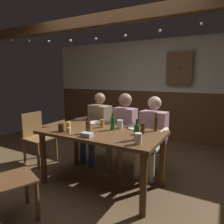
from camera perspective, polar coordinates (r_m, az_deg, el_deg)
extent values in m
plane|color=brown|center=(3.12, -2.58, -19.14)|extent=(7.07, 7.07, 0.00)
cube|color=beige|center=(5.13, 12.90, 12.38)|extent=(5.89, 0.12, 1.22)
cube|color=brown|center=(5.20, 12.41, -0.78)|extent=(5.89, 0.12, 1.16)
cube|color=brown|center=(3.07, -0.02, 24.56)|extent=(5.30, 0.14, 0.16)
cube|color=brown|center=(2.82, -2.90, -5.65)|extent=(1.65, 0.89, 0.04)
cylinder|color=brown|center=(3.14, -18.49, -12.05)|extent=(0.08, 0.08, 0.74)
cylinder|color=brown|center=(2.35, 8.69, -19.27)|extent=(0.08, 0.08, 0.74)
cylinder|color=brown|center=(3.63, -9.93, -8.66)|extent=(0.08, 0.08, 0.74)
cylinder|color=brown|center=(2.98, 13.69, -12.95)|extent=(0.08, 0.08, 0.74)
cube|color=#997F60|center=(3.69, -3.36, -2.38)|extent=(0.42, 0.30, 0.55)
sphere|color=#9E755B|center=(3.63, -3.42, 3.80)|extent=(0.19, 0.19, 0.19)
cylinder|color=#2D4C84|center=(3.59, -3.55, -6.91)|extent=(0.20, 0.40, 0.13)
cylinder|color=#2D4C84|center=(3.73, -5.94, -6.29)|extent=(0.20, 0.40, 0.13)
cylinder|color=#2D4C84|center=(3.55, -5.68, -11.74)|extent=(0.10, 0.10, 0.42)
cylinder|color=#2D4C84|center=(3.69, -8.03, -10.91)|extent=(0.10, 0.10, 0.42)
cylinder|color=#997F60|center=(3.36, -3.55, -3.13)|extent=(0.13, 0.29, 0.08)
cylinder|color=#997F60|center=(3.67, -8.63, -2.12)|extent=(0.13, 0.29, 0.08)
cube|color=#B78493|center=(3.46, 3.62, -3.31)|extent=(0.38, 0.24, 0.53)
sphere|color=#9E755B|center=(3.39, 3.69, 3.37)|extent=(0.22, 0.22, 0.22)
cylinder|color=#997F60|center=(3.36, 3.95, -8.08)|extent=(0.15, 0.40, 0.13)
cylinder|color=#997F60|center=(3.46, 0.98, -7.56)|extent=(0.15, 0.40, 0.13)
cylinder|color=#997F60|center=(3.30, 2.26, -13.43)|extent=(0.10, 0.10, 0.42)
cylinder|color=#997F60|center=(3.39, -0.77, -12.73)|extent=(0.10, 0.10, 0.42)
cylinder|color=#9E755B|center=(3.15, 4.89, -4.16)|extent=(0.09, 0.28, 0.08)
cylinder|color=#9E755B|center=(3.35, -1.62, -3.25)|extent=(0.09, 0.28, 0.08)
cube|color=#B78493|center=(3.29, 11.48, -4.33)|extent=(0.42, 0.24, 0.52)
sphere|color=beige|center=(3.22, 11.71, 2.44)|extent=(0.21, 0.21, 0.21)
cylinder|color=silver|center=(3.19, 12.29, -9.32)|extent=(0.15, 0.41, 0.13)
cylinder|color=silver|center=(3.26, 8.52, -8.74)|extent=(0.15, 0.41, 0.13)
cylinder|color=silver|center=(3.11, 10.79, -15.10)|extent=(0.10, 0.10, 0.42)
cylinder|color=silver|center=(3.19, 6.90, -14.35)|extent=(0.10, 0.10, 0.42)
cylinder|color=beige|center=(2.98, 14.05, -5.38)|extent=(0.09, 0.28, 0.08)
cylinder|color=beige|center=(3.15, 5.89, -4.32)|extent=(0.09, 0.28, 0.08)
cube|color=brown|center=(3.85, -19.37, -6.77)|extent=(0.48, 0.48, 0.02)
cube|color=brown|center=(3.96, -21.28, -3.16)|extent=(0.07, 0.40, 0.42)
cylinder|color=brown|center=(3.89, -15.20, -9.95)|extent=(0.04, 0.04, 0.44)
cylinder|color=brown|center=(3.67, -19.78, -11.39)|extent=(0.04, 0.04, 0.44)
cylinder|color=brown|center=(4.17, -18.65, -8.77)|extent=(0.04, 0.04, 0.44)
cylinder|color=brown|center=(3.97, -23.07, -9.99)|extent=(0.04, 0.04, 0.44)
cube|color=brown|center=(2.49, -26.08, -16.41)|extent=(0.58, 0.58, 0.02)
cylinder|color=brown|center=(2.80, -22.60, -18.47)|extent=(0.04, 0.04, 0.44)
cylinder|color=brown|center=(2.48, -19.99, -22.21)|extent=(0.04, 0.04, 0.44)
cylinder|color=#F9E08C|center=(2.72, -11.85, -5.11)|extent=(0.04, 0.04, 0.08)
cube|color=#B2B7BC|center=(2.56, -6.97, -6.26)|extent=(0.14, 0.10, 0.05)
cylinder|color=white|center=(3.29, -4.76, -2.95)|extent=(0.25, 0.25, 0.01)
cylinder|color=white|center=(2.94, 6.51, -4.52)|extent=(0.20, 0.20, 0.01)
cylinder|color=#593314|center=(2.85, 12.02, -3.25)|extent=(0.05, 0.05, 0.19)
cylinder|color=#593314|center=(2.83, 12.11, -0.75)|extent=(0.03, 0.03, 0.06)
cylinder|color=#593314|center=(2.70, -6.62, -4.18)|extent=(0.06, 0.06, 0.16)
cylinder|color=#593314|center=(2.68, -6.67, -1.82)|extent=(0.02, 0.02, 0.07)
cylinder|color=#195923|center=(2.85, 0.17, -3.28)|extent=(0.06, 0.06, 0.17)
cylinder|color=#195923|center=(2.82, 0.17, -0.90)|extent=(0.03, 0.03, 0.07)
cylinder|color=#195923|center=(2.42, 6.85, -5.65)|extent=(0.07, 0.07, 0.17)
cylinder|color=#195923|center=(2.39, 6.91, -2.82)|extent=(0.03, 0.03, 0.07)
cylinder|color=#4C2D19|center=(2.70, 8.44, -4.47)|extent=(0.06, 0.06, 0.14)
cylinder|color=white|center=(2.28, 7.26, -7.34)|extent=(0.08, 0.08, 0.12)
cylinder|color=#E5C64C|center=(2.82, -12.01, -4.03)|extent=(0.06, 0.06, 0.13)
cylinder|color=gold|center=(3.01, -2.75, -3.17)|extent=(0.06, 0.06, 0.11)
cylinder|color=white|center=(2.93, 2.21, -3.39)|extent=(0.08, 0.08, 0.12)
cylinder|color=#4C2D19|center=(2.87, -13.89, -4.15)|extent=(0.08, 0.08, 0.11)
cube|color=brown|center=(4.88, 18.20, 11.50)|extent=(0.56, 0.12, 0.70)
sphere|color=black|center=(4.80, 18.03, 11.54)|extent=(0.03, 0.03, 0.03)
sphere|color=#F9EAB2|center=(4.38, -26.00, 17.53)|extent=(0.04, 0.04, 0.04)
sphere|color=#F9EAB2|center=(4.01, -21.97, 17.82)|extent=(0.04, 0.04, 0.04)
sphere|color=#F9EAB2|center=(3.67, -17.15, 18.27)|extent=(0.04, 0.04, 0.04)
sphere|color=#F9EAB2|center=(3.36, -11.37, 18.87)|extent=(0.04, 0.04, 0.04)
sphere|color=#F9EAB2|center=(3.09, -4.45, 19.60)|extent=(0.04, 0.04, 0.04)
sphere|color=#F9EAB2|center=(2.87, 3.74, 20.38)|extent=(0.04, 0.04, 0.04)
sphere|color=#F9EAB2|center=(2.71, 13.17, 21.07)|extent=(0.04, 0.04, 0.04)
sphere|color=#F9EAB2|center=(2.63, 23.58, 21.52)|extent=(0.04, 0.04, 0.04)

